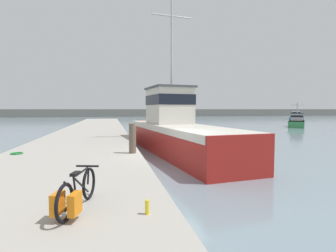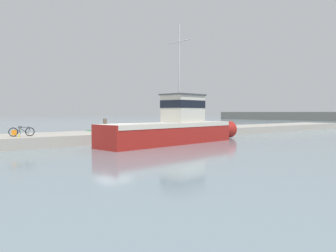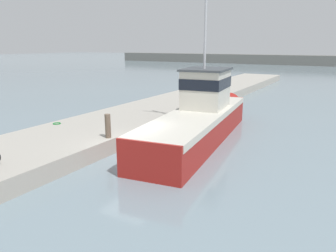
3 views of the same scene
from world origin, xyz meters
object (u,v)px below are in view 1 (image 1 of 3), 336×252
boat_green_anchored (296,116)px  mooring_post (132,138)px  bicycle_touring (74,195)px  fishing_boat_main (174,129)px  boat_orange_near (297,122)px  water_bottle_by_bike (147,207)px

boat_green_anchored → mooring_post: size_ratio=5.95×
bicycle_touring → fishing_boat_main: bearing=83.5°
boat_orange_near → mooring_post: size_ratio=5.30×
mooring_post → boat_orange_near: bearing=41.5°
bicycle_touring → water_bottle_by_bike: bearing=0.6°
water_bottle_by_bike → boat_green_anchored: bearing=49.7°
boat_orange_near → water_bottle_by_bike: size_ratio=26.00×
fishing_boat_main → boat_green_anchored: size_ratio=2.09×
fishing_boat_main → boat_green_anchored: 55.29m
boat_green_anchored → bicycle_touring: 66.15m
boat_orange_near → boat_green_anchored: (16.34, 20.89, 0.15)m
fishing_boat_main → water_bottle_by_bike: bearing=-112.7°
fishing_boat_main → bicycle_touring: fishing_boat_main is taller
boat_orange_near → water_bottle_by_bike: 39.12m
boat_green_anchored → mooring_post: bearing=-105.6°
boat_green_anchored → bicycle_touring: boat_green_anchored is taller
bicycle_touring → mooring_post: (1.47, 5.95, 0.28)m
boat_orange_near → bicycle_touring: bearing=-93.5°
water_bottle_by_bike → fishing_boat_main: bearing=74.2°
boat_orange_near → bicycle_touring: size_ratio=3.87×
boat_orange_near → mooring_post: 34.51m
bicycle_touring → mooring_post: mooring_post is taller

